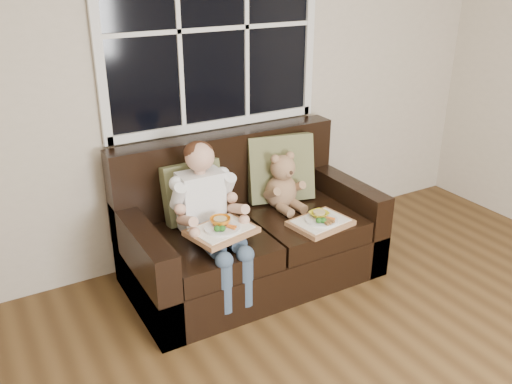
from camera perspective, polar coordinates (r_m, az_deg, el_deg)
window_back at (r=3.79m, az=-4.56°, el=16.76°), size 1.62×0.04×1.37m
loveseat at (r=3.79m, az=-0.87°, el=-4.52°), size 1.70×0.92×0.96m
pillow_left at (r=3.64m, az=-6.68°, el=0.00°), size 0.40×0.19×0.41m
pillow_right at (r=3.92m, az=2.56°, el=2.53°), size 0.52×0.33×0.49m
child at (r=3.40m, az=-5.08°, el=-1.54°), size 0.41×0.60×0.93m
teddy_bear at (r=3.82m, az=2.79°, el=0.77°), size 0.25×0.31×0.42m
tray_left at (r=3.30m, az=-3.66°, el=-3.94°), size 0.44×0.37×0.09m
tray_right at (r=3.62m, az=6.81°, el=-3.10°), size 0.42×0.35×0.09m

